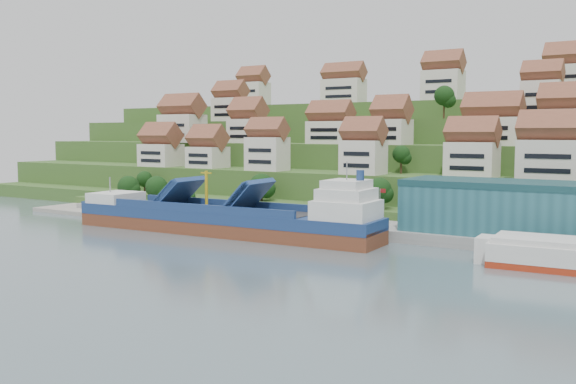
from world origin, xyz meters
The scene contains 10 objects.
ground centered at (0.00, 0.00, 0.00)m, with size 300.00×300.00×0.00m, color slate.
quay centered at (20.00, 15.00, 1.10)m, with size 180.00×14.00×2.20m, color gray.
pebble_beach centered at (-58.00, 12.00, 0.50)m, with size 45.00×20.00×1.00m, color gray.
hillside centered at (0.00, 103.55, 10.66)m, with size 260.00×128.00×31.00m.
hillside_village centered at (4.12, 59.96, 24.08)m, with size 156.34×63.09×29.12m.
hillside_trees centered at (-12.69, 43.36, 16.10)m, with size 130.77×62.42×31.26m.
warehouse centered at (52.00, 17.00, 7.20)m, with size 60.00×15.00×10.00m, color #27606C.
flagpole centered at (18.11, 10.00, 6.88)m, with size 1.28×0.16×8.00m.
beach_huts centered at (-60.00, 10.75, 2.10)m, with size 14.40×3.70×2.20m.
cargo_ship centered at (-11.43, -0.87, 3.04)m, with size 71.17×14.17×15.60m.
Camera 1 is at (70.37, -106.01, 21.24)m, focal length 40.00 mm.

